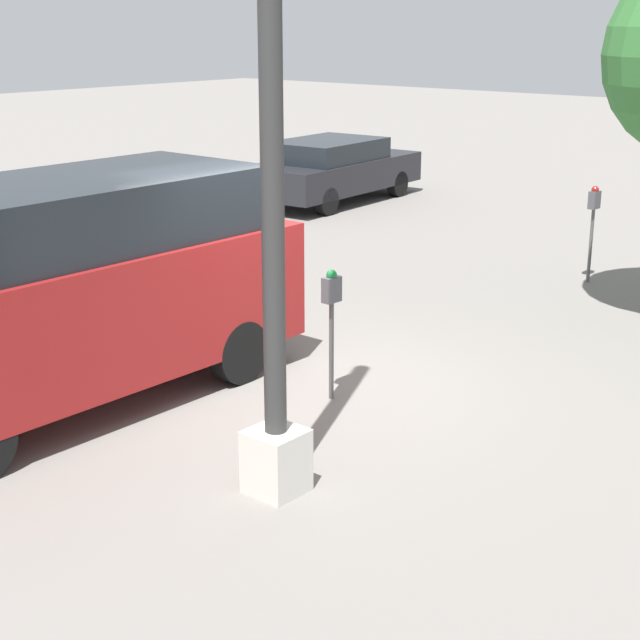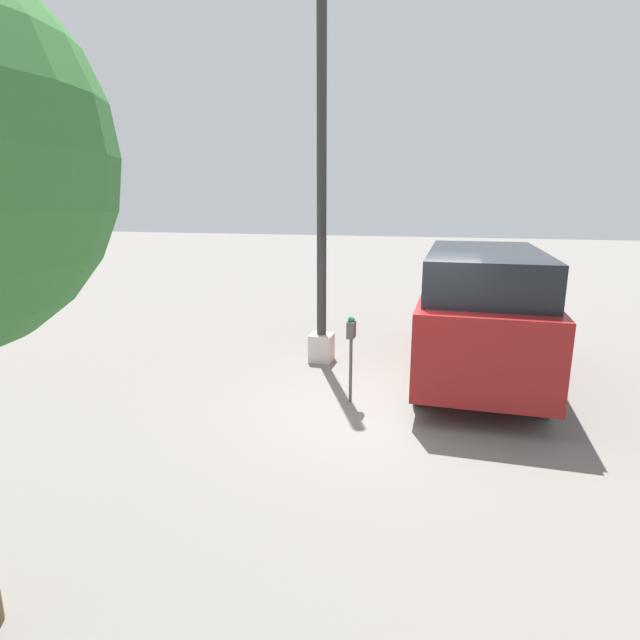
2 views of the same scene
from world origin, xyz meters
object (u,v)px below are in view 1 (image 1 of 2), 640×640
parked_van (63,287)px  car_distant (332,169)px  parking_meter_far (593,212)px  parking_meter_near (332,304)px  lamp_post (273,211)px

parked_van → car_distant: 11.91m
parking_meter_far → parked_van: parked_van is taller
parking_meter_far → parking_meter_near: bearing=2.4°
parking_meter_near → car_distant: bearing=-138.6°
parking_meter_near → parking_meter_far: size_ratio=0.96×
parking_meter_near → lamp_post: (1.91, 0.99, 1.36)m
lamp_post → parked_van: size_ratio=1.27×
parked_van → lamp_post: bearing=88.3°
parking_meter_near → car_distant: size_ratio=0.31×
parking_meter_near → parked_van: parked_van is taller
parking_meter_near → car_distant: (-8.82, -7.31, -0.31)m
parking_meter_near → parking_meter_far: parking_meter_far is taller
parking_meter_far → lamp_post: bearing=9.2°
lamp_post → parked_van: (-0.09, -2.97, -1.15)m
parking_meter_far → car_distant: 7.73m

